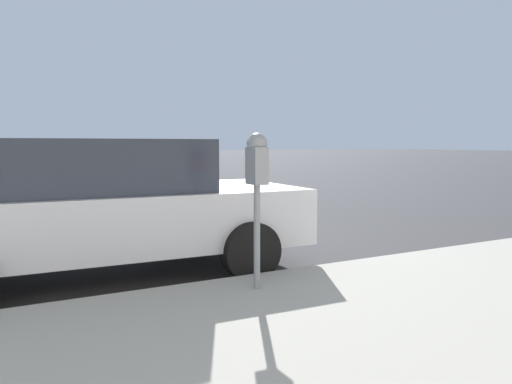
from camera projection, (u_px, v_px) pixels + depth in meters
ground_plane at (116, 254)px, 6.65m from camera, size 220.00×220.00×0.00m
parking_meter at (257, 171)px, 4.54m from camera, size 0.21×0.19×1.44m
car_silver at (98, 205)px, 5.53m from camera, size 2.25×4.50×1.52m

